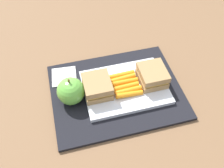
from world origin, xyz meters
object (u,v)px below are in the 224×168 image
Objects in this scene: apple at (71,92)px; paper_napkin at (64,76)px; sandwich_half_right at (97,86)px; food_tray at (125,87)px; carrot_sticks_bundle at (125,84)px; sandwich_half_left at (152,75)px.

paper_napkin is at bearing -82.89° from apple.
apple reaches higher than sandwich_half_right.
apple is 1.21× the size of paper_napkin.
food_tray reaches higher than paper_napkin.
sandwich_half_right is 0.08m from carrot_sticks_bundle.
apple is (0.15, 0.00, 0.03)m from food_tray.
sandwich_half_right is at bearing 0.00° from sandwich_half_left.
paper_napkin is at bearing -46.49° from sandwich_half_right.
sandwich_half_right is 0.94× the size of apple.
carrot_sticks_bundle is (-0.08, 0.00, -0.02)m from sandwich_half_right.
apple is at bearing 1.45° from food_tray.
carrot_sticks_bundle reaches higher than food_tray.
sandwich_half_left reaches higher than carrot_sticks_bundle.
sandwich_half_right is 1.14× the size of paper_napkin.
sandwich_half_left is 1.00× the size of sandwich_half_right.
sandwich_half_left is at bearing -179.89° from carrot_sticks_bundle.
sandwich_half_left is 0.16m from sandwich_half_right.
food_tray is at bearing 180.00° from sandwich_half_right.
paper_napkin is at bearing -19.95° from sandwich_half_left.
sandwich_half_right is at bearing 133.51° from paper_napkin.
carrot_sticks_bundle is 1.22× the size of paper_napkin.
sandwich_half_right reaches higher than carrot_sticks_bundle.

